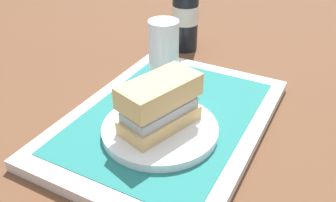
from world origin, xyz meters
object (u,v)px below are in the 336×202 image
at_px(sandwich, 161,103).
at_px(beer_bottle, 185,9).
at_px(beer_glass, 164,49).
at_px(plate, 160,129).

xyz_separation_m(sandwich, beer_bottle, (0.36, 0.13, 0.03)).
bearing_deg(beer_glass, beer_bottle, 13.69).
height_order(plate, beer_bottle, beer_bottle).
bearing_deg(sandwich, plate, 180.00).
relative_size(beer_glass, beer_bottle, 0.47).
relative_size(plate, sandwich, 1.32).
relative_size(sandwich, beer_bottle, 0.54).
bearing_deg(plate, beer_glass, 26.48).
relative_size(sandwich, beer_glass, 1.15).
xyz_separation_m(beer_glass, beer_bottle, (0.20, 0.05, 0.02)).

